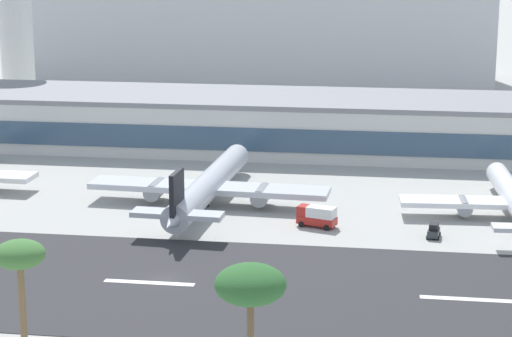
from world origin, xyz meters
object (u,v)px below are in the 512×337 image
Objects in this scene: control_tower at (16,20)px; service_baggage_tug_2 at (434,231)px; terminal_building at (252,122)px; airliner_black_tail_gate_1 at (207,187)px; distant_hotel_block at (249,24)px; service_box_truck_0 at (317,216)px; palm_tree_1 at (20,260)px; palm_tree_0 at (250,287)px.

service_baggage_tug_2 is (98.18, -85.41, -22.64)m from control_tower.
terminal_building is 57.86× the size of service_baggage_tug_2.
airliner_black_tail_gate_1 is (-0.60, -45.68, -2.39)m from terminal_building.
distant_hotel_block is at bearing -153.44° from service_baggage_tug_2.
control_tower is 0.27× the size of distant_hotel_block.
airliner_black_tail_gate_1 is 7.67× the size of service_box_truck_0.
control_tower is at bearing -123.50° from distant_hotel_block.
palm_tree_1 reaches higher than service_box_truck_0.
palm_tree_1 is (-42.01, -55.60, 12.22)m from service_baggage_tug_2.
terminal_building is 45.74m from airliner_black_tail_gate_1.
service_box_truck_0 is 0.42× the size of palm_tree_1.
distant_hotel_block is 217.03m from palm_tree_0.
control_tower is 97.90m from airliner_black_tail_gate_1.
control_tower reaches higher than service_baggage_tug_2.
palm_tree_1 reaches higher than palm_tree_0.
terminal_building is 118.12m from palm_tree_0.
service_box_truck_0 reaches higher than service_baggage_tug_2.
palm_tree_1 is (9.80, -211.06, -3.81)m from distant_hotel_block.
distant_hotel_block is at bearing 8.85° from airliner_black_tail_gate_1.
airliner_black_tail_gate_1 is at bearing 104.33° from palm_tree_0.
distant_hotel_block reaches higher than service_baggage_tug_2.
terminal_building is at bearing -139.74° from service_baggage_tug_2.
distant_hotel_block is 2.95× the size of airliner_black_tail_gate_1.
distant_hotel_block is 211.32m from palm_tree_1.
service_baggage_tug_2 is at bearing -105.09° from airliner_black_tail_gate_1.
service_box_truck_0 is (18.43, -54.63, -3.89)m from terminal_building.
control_tower is 117.23m from service_box_truck_0.
control_tower is 2.60× the size of palm_tree_0.
control_tower is (-61.99, 27.81, 18.01)m from terminal_building.
palm_tree_1 is at bearing 171.74° from palm_tree_0.
palm_tree_0 is at bearing -81.21° from distant_hotel_block.
control_tower reaches higher than palm_tree_1.
palm_tree_0 is at bearing -81.46° from terminal_building.
palm_tree_1 reaches higher than terminal_building.
airliner_black_tail_gate_1 is (15.02, -143.54, -13.80)m from distant_hotel_block.
distant_hotel_block reaches higher than palm_tree_0.
terminal_building is at bearing 2.11° from airliner_black_tail_gate_1.
terminal_building is 3.97× the size of airliner_black_tail_gate_1.
service_box_truck_0 is at bearing -91.39° from service_baggage_tug_2.
airliner_black_tail_gate_1 is at bearing 85.58° from palm_tree_1.
airliner_black_tail_gate_1 is 3.24× the size of palm_tree_1.
palm_tree_0 is (18.12, -70.91, 9.73)m from airliner_black_tail_gate_1.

